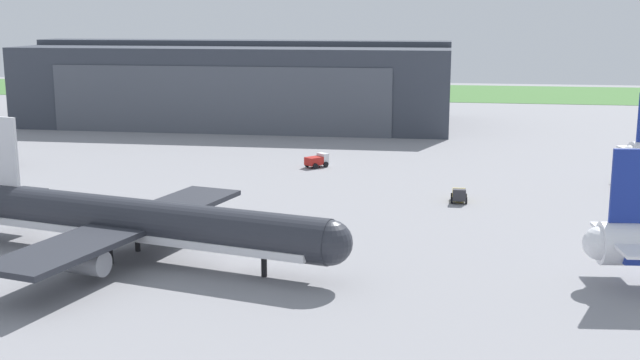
{
  "coord_description": "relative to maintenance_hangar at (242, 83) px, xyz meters",
  "views": [
    {
      "loc": [
        20.5,
        -73.21,
        24.52
      ],
      "look_at": [
        5.09,
        22.5,
        4.37
      ],
      "focal_mm": 45.07,
      "sensor_mm": 36.0,
      "label": 1
    }
  ],
  "objects": [
    {
      "name": "airliner_near_left",
      "position": [
        16.24,
        -104.16,
        -4.94
      ],
      "size": [
        44.78,
        35.43,
        13.76
      ],
      "color": "#282B33",
      "rests_on": "ground_plane"
    },
    {
      "name": "maintenance_hangar",
      "position": [
        0.0,
        0.0,
        0.0
      ],
      "size": [
        94.16,
        38.88,
        18.64
      ],
      "color": "#383D47",
      "rests_on": "ground_plane"
    },
    {
      "name": "pushback_tractor",
      "position": [
        48.63,
        -73.32,
        -7.86
      ],
      "size": [
        2.15,
        3.75,
        1.98
      ],
      "color": "#2D2D33",
      "rests_on": "ground_plane"
    },
    {
      "name": "grass_field_strip",
      "position": [
        26.4,
        77.48,
        -8.82
      ],
      "size": [
        440.0,
        56.0,
        0.08
      ],
      "primitive_type": "cube",
      "color": "#447237",
      "rests_on": "ground_plane"
    },
    {
      "name": "ground_plane",
      "position": [
        26.4,
        -105.36,
        -8.86
      ],
      "size": [
        440.0,
        440.0,
        0.0
      ],
      "primitive_type": "plane",
      "color": "gray"
    },
    {
      "name": "ops_van",
      "position": [
        26.05,
        -52.02,
        -7.74
      ],
      "size": [
        3.89,
        4.04,
        2.18
      ],
      "color": "silver",
      "rests_on": "ground_plane"
    }
  ]
}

